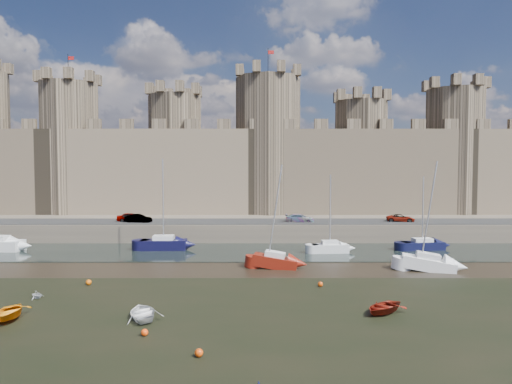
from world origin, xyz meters
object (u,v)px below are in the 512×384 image
sailboat_4 (275,260)px  sailboat_5 (428,263)px  car_3 (401,218)px  sailboat_2 (330,247)px  sailboat_1 (164,243)px  car_0 (131,217)px  sailboat_3 (422,244)px  car_1 (138,219)px  dinghy_0 (8,315)px  car_2 (300,218)px

sailboat_4 → sailboat_5: (15.11, -1.17, 0.01)m
car_3 → sailboat_2: (-11.71, -10.40, -2.28)m
sailboat_4 → sailboat_1: bearing=152.7°
car_0 → sailboat_4: bearing=-132.7°
car_0 → sailboat_3: (38.27, -8.61, -2.44)m
sailboat_1 → sailboat_5: 30.58m
sailboat_3 → sailboat_2: bearing=-176.9°
car_1 → car_3: 36.92m
dinghy_0 → sailboat_4: bearing=20.5°
sailboat_2 → dinghy_0: sailboat_2 is taller
car_3 → sailboat_5: 19.99m
sailboat_2 → sailboat_4: bearing=-134.6°
car_1 → sailboat_4: size_ratio=0.35×
car_1 → car_2: size_ratio=0.91×
car_0 → sailboat_3: bearing=-101.9°
car_0 → sailboat_5: sailboat_5 is taller
car_0 → car_1: 1.75m
sailboat_5 → sailboat_1: bearing=173.1°
sailboat_4 → car_2: bearing=86.4°
car_2 → sailboat_4: size_ratio=0.38×
sailboat_4 → dinghy_0: bearing=-129.8°
sailboat_1 → car_0: bearing=124.6°
sailboat_1 → car_2: bearing=23.0°
sailboat_3 → sailboat_5: sailboat_5 is taller
sailboat_5 → sailboat_2: bearing=146.6°
car_2 → sailboat_5: 22.25m
car_2 → dinghy_0: 41.00m
car_0 → car_1: (1.32, -1.14, -0.05)m
car_1 → sailboat_5: size_ratio=0.34×
car_0 → sailboat_4: 27.18m
sailboat_4 → sailboat_5: bearing=5.2°
sailboat_5 → dinghy_0: (-33.66, -14.70, -0.39)m
car_0 → car_1: bearing=-130.1°
car_0 → dinghy_0: car_0 is taller
car_2 → sailboat_3: bearing=-110.3°
sailboat_1 → sailboat_5: bearing=-23.2°
car_1 → sailboat_2: 27.03m
car_3 → sailboat_3: bearing=-168.9°
car_1 → sailboat_5: bearing=-109.1°
car_0 → car_2: (23.91, -0.52, -0.07)m
car_3 → sailboat_5: sailboat_5 is taller
car_1 → sailboat_4: sailboat_4 is taller
sailboat_2 → car_2: bearing=100.6°
sailboat_1 → dinghy_0: sailboat_1 is taller
sailboat_2 → dinghy_0: size_ratio=2.51×
sailboat_4 → sailboat_5: 15.16m
car_1 → sailboat_3: size_ratio=0.41×
sailboat_1 → sailboat_3: (31.96, -0.03, -0.14)m
car_1 → car_3: bearing=-78.5°
car_3 → sailboat_1: size_ratio=0.35×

